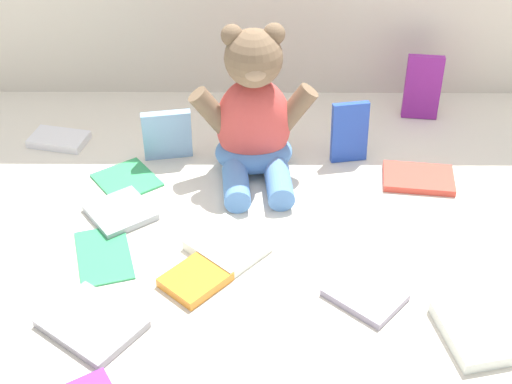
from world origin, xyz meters
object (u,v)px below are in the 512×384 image
Objects in this scene: book_case_10 at (348,132)px; book_case_6 at (119,212)px; book_case_4 at (417,178)px; book_case_3 at (102,254)px; book_case_11 at (364,295)px; book_case_8 at (226,246)px; book_case_12 at (422,87)px; book_case_2 at (125,179)px; teddy_bear at (253,120)px; book_case_9 at (90,324)px; book_case_0 at (469,332)px; book_case_1 at (166,135)px; book_case_5 at (194,279)px; book_case_13 at (58,139)px.

book_case_6 is at bearing -166.78° from book_case_10.
book_case_4 is 0.54m from book_case_6.
book_case_3 is 0.41m from book_case_11.
book_case_8 is 0.83× the size of book_case_12.
book_case_2 is at bearing -33.26° from book_case_6.
book_case_11 is at bearing 163.08° from book_case_4.
teddy_bear is 0.47m from book_case_9.
teddy_bear is at bearing -93.62° from book_case_6.
book_case_6 reaches higher than book_case_3.
book_case_0 is at bearing -153.04° from book_case_6.
book_case_1 reaches higher than book_case_8.
book_case_0 is 0.40m from book_case_5.
book_case_0 is 1.32× the size of book_case_5.
book_case_10 is 0.37m from book_case_11.
book_case_1 is 0.43m from book_case_9.
book_case_6 is 0.85× the size of book_case_10.
book_case_5 is (-0.39, 0.10, -0.00)m from book_case_0.
teddy_bear is 0.32m from book_case_4.
book_case_8 is 0.47m from book_case_13.
book_case_1 is 0.11m from book_case_2.
teddy_bear is at bearing 179.64° from book_case_10.
book_case_3 is 1.15× the size of book_case_10.
book_case_1 reaches higher than book_case_4.
book_case_4 is 1.26× the size of book_case_6.
book_case_1 is at bearing 88.35° from book_case_4.
book_case_11 is (-0.13, -0.30, -0.00)m from book_case_4.
book_case_6 is (-0.06, -0.17, -0.04)m from book_case_1.
book_case_5 is at bearing 125.18° from book_case_11.
book_case_0 reaches higher than book_case_3.
teddy_bear is at bearing 89.23° from book_case_4.
book_case_11 is at bearing -152.23° from book_case_6.
book_case_13 is (-0.55, 0.42, 0.00)m from book_case_11.
book_case_4 is at bearing -19.61° from book_case_9.
book_case_1 is at bearing 164.94° from teddy_bear.
book_case_9 is 1.15× the size of book_case_10.
book_case_10 is at bearing -6.98° from book_case_9.
book_case_9 reaches higher than book_case_2.
book_case_2 is 0.53m from book_case_4.
book_case_0 is 0.37m from book_case_4.
book_case_9 is at bearing 144.05° from book_case_6.
teddy_bear reaches higher than book_case_2.
book_case_11 is at bearing -144.05° from book_case_5.
book_case_4 is 0.47m from book_case_5.
book_case_1 is at bearing 58.39° from book_case_3.
book_case_12 is (0.16, 0.16, 0.01)m from book_case_10.
book_case_13 is (-0.30, 0.39, 0.00)m from book_case_5.
book_case_6 is at bearing 108.21° from book_case_4.
teddy_bear is at bearing -25.24° from book_case_2.
book_case_6 is at bearing -142.49° from book_case_12.
book_case_4 is (0.53, 0.00, 0.00)m from book_case_2.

